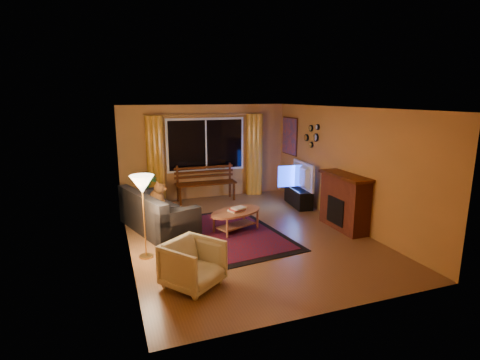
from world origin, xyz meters
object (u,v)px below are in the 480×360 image
object	(u,v)px
sofa	(158,211)
armchair	(193,262)
bench	(206,192)
tv_console	(298,197)
floor_lamp	(144,217)
coffee_table	(236,221)

from	to	relation	value
sofa	armchair	size ratio (longest dim) A/B	2.70
bench	tv_console	xyz separation A→B (m)	(2.08, -1.22, -0.02)
tv_console	floor_lamp	bearing A→B (deg)	-148.03
sofa	floor_lamp	xyz separation A→B (m)	(-0.39, -1.29, 0.31)
bench	coffee_table	xyz separation A→B (m)	(-0.01, -2.42, -0.02)
tv_console	bench	bearing A→B (deg)	156.36
floor_lamp	coffee_table	bearing A→B (deg)	19.82
bench	sofa	size ratio (longest dim) A/B	0.78
coffee_table	tv_console	world-z (taller)	tv_console
floor_lamp	tv_console	distance (m)	4.43
armchair	coffee_table	bearing A→B (deg)	18.61
bench	floor_lamp	size ratio (longest dim) A/B	1.11
bench	armchair	size ratio (longest dim) A/B	2.12
sofa	armchair	xyz separation A→B (m)	(0.15, -2.56, -0.03)
bench	sofa	distance (m)	2.35
coffee_table	tv_console	bearing A→B (deg)	29.78
sofa	bench	bearing A→B (deg)	32.52
bench	tv_console	size ratio (longest dim) A/B	1.49
sofa	tv_console	bearing A→B (deg)	-8.41
floor_lamp	armchair	bearing A→B (deg)	-66.94
sofa	coffee_table	size ratio (longest dim) A/B	1.72
tv_console	sofa	bearing A→B (deg)	-164.05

